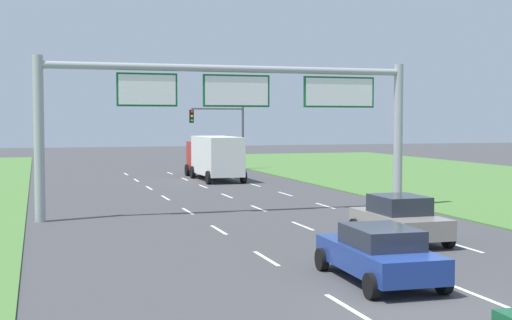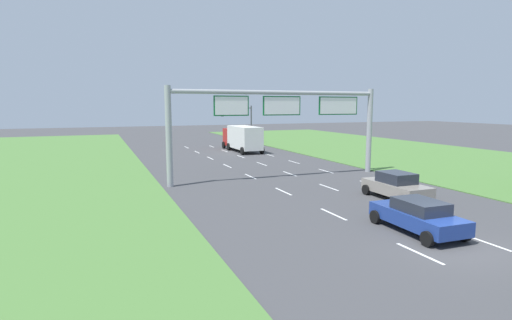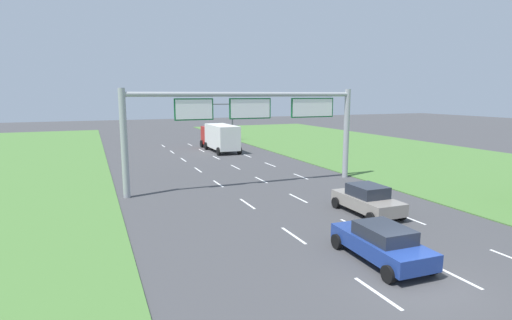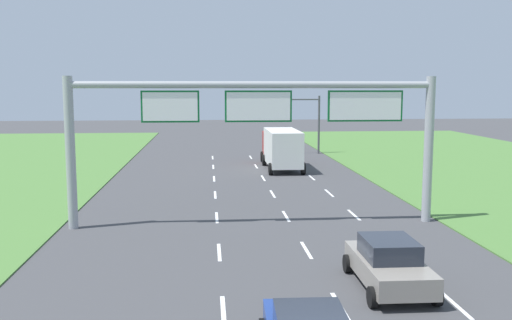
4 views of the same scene
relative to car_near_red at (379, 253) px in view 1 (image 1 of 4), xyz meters
name	(u,v)px [view 1 (image 1 of 4)]	position (x,y,z in m)	size (l,w,h in m)	color
ground_plane	(414,301)	(-0.12, -2.08, -0.77)	(200.00, 200.00, 0.00)	#424244
lane_dashes_inner_left	(219,230)	(-1.87, 9.92, -0.76)	(0.14, 62.40, 0.01)	white
lane_dashes_inner_right	(303,226)	(1.63, 9.92, -0.76)	(0.14, 62.40, 0.01)	white
lane_dashes_slip	(381,222)	(5.13, 9.92, -0.76)	(0.14, 62.40, 0.01)	white
car_near_red	(379,253)	(0.00, 0.00, 0.00)	(2.29, 4.56, 1.49)	navy
car_mid_lane	(399,219)	(3.56, 5.45, 0.05)	(2.21, 4.35, 1.63)	gray
box_truck	(214,156)	(3.54, 32.76, 0.94)	(2.71, 8.58, 3.12)	#B21E19
sign_gantry	(238,105)	(0.16, 14.30, 4.19)	(17.24, 0.44, 7.00)	#9EA0A5
traffic_light_mast	(221,125)	(6.47, 42.14, 3.10)	(4.76, 0.49, 5.60)	#47494F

